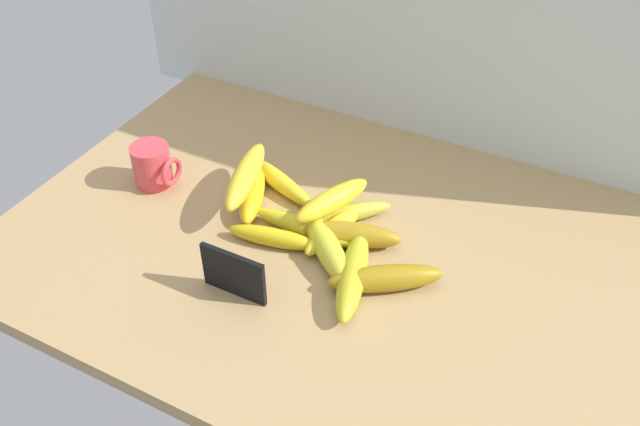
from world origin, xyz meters
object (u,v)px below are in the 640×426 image
object	(u,v)px
banana_0	(327,247)
banana_7	(385,278)
banana_5	(353,275)
banana_6	(304,229)
chalkboard_sign	(234,275)
banana_3	(252,194)
banana_8	(277,179)
banana_4	(337,215)
coffee_mug	(153,166)
banana_9	(332,228)
banana_2	(273,237)
banana_11	(332,200)
banana_1	(351,234)
banana_10	(246,176)

from	to	relation	value
banana_0	banana_7	world-z (taller)	same
banana_5	banana_6	world-z (taller)	banana_5
chalkboard_sign	banana_3	distance (cm)	22.15
banana_8	banana_7	bearing A→B (deg)	-27.55
banana_4	banana_5	world-z (taller)	banana_5
banana_3	banana_5	size ratio (longest dim) A/B	0.80
coffee_mug	banana_9	distance (cm)	36.20
coffee_mug	banana_8	bearing A→B (deg)	24.70
banana_0	banana_3	distance (cm)	19.20
banana_8	banana_9	xyz separation A→B (cm)	(15.29, -7.57, 0.10)
chalkboard_sign	banana_8	size ratio (longest dim) A/B	0.54
banana_2	banana_6	world-z (taller)	banana_6
banana_3	banana_11	world-z (taller)	banana_11
banana_2	banana_3	size ratio (longest dim) A/B	1.00
banana_2	banana_3	xyz separation A→B (cm)	(-8.82, 7.79, 0.43)
banana_3	banana_8	xyz separation A→B (cm)	(1.51, 6.16, -0.35)
chalkboard_sign	banana_5	xyz separation A→B (cm)	(15.43, 10.00, -1.75)
banana_6	banana_11	bearing A→B (deg)	60.66
banana_2	banana_9	world-z (taller)	banana_9
banana_3	banana_5	bearing A→B (deg)	-22.18
banana_6	banana_9	distance (cm)	4.86
banana_0	banana_4	size ratio (longest dim) A/B	0.97
banana_0	banana_9	xyz separation A→B (cm)	(-1.36, 4.83, -0.35)
banana_3	banana_0	bearing A→B (deg)	-18.97
banana_4	banana_8	size ratio (longest dim) A/B	0.98
banana_3	banana_1	bearing A→B (deg)	-4.76
coffee_mug	banana_7	xyz separation A→B (cm)	(48.77, -5.04, -1.87)
banana_4	banana_11	bearing A→B (deg)	-132.52
coffee_mug	banana_6	world-z (taller)	coffee_mug
banana_6	coffee_mug	bearing A→B (deg)	179.66
coffee_mug	banana_2	bearing A→B (deg)	-8.88
banana_2	banana_7	bearing A→B (deg)	-1.80
banana_3	banana_7	xyz separation A→B (cm)	(29.49, -8.44, 0.12)
banana_2	banana_4	size ratio (longest dim) A/B	0.80
banana_2	banana_9	size ratio (longest dim) A/B	1.02
banana_1	banana_3	bearing A→B (deg)	175.24
banana_0	banana_9	bearing A→B (deg)	105.68
chalkboard_sign	banana_9	xyz separation A→B (cm)	(7.57, 18.64, -2.06)
banana_4	coffee_mug	bearing A→B (deg)	-171.05
banana_7	banana_9	distance (cm)	14.51
banana_6	banana_7	size ratio (longest dim) A/B	1.05
banana_1	banana_3	distance (cm)	20.40
banana_8	banana_10	world-z (taller)	banana_10
banana_1	banana_6	bearing A→B (deg)	-166.52
coffee_mug	banana_2	world-z (taller)	coffee_mug
banana_3	banana_4	bearing A→B (deg)	7.68
banana_0	banana_6	distance (cm)	6.31
banana_9	banana_4	bearing A→B (deg)	103.90
coffee_mug	banana_11	xyz separation A→B (cm)	(34.55, 4.84, 1.30)
banana_2	banana_11	world-z (taller)	banana_11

